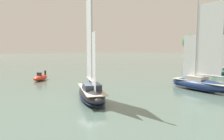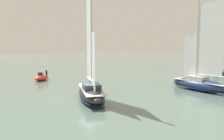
% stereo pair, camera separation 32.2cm
% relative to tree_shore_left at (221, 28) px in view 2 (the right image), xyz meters
% --- Properties ---
extents(ground_plane, '(400.00, 400.00, 0.00)m').
position_rel_tree_shore_left_xyz_m(ground_plane, '(22.88, -83.40, -13.87)').
color(ground_plane, slate).
extents(tree_shore_left, '(9.63, 9.63, 19.81)m').
position_rel_tree_shore_left_xyz_m(tree_shore_left, '(0.00, 0.00, 0.00)').
color(tree_shore_left, brown).
rests_on(tree_shore_left, ground).
extents(tree_shore_center, '(5.84, 5.84, 12.02)m').
position_rel_tree_shore_left_xyz_m(tree_shore_center, '(-14.21, 0.74, -5.46)').
color(tree_shore_center, brown).
rests_on(tree_shore_center, ground).
extents(sailboat_main, '(9.05, 6.12, 12.18)m').
position_rel_tree_shore_left_xyz_m(sailboat_main, '(22.88, -83.40, -12.89)').
color(sailboat_main, '#232328').
rests_on(sailboat_main, ground).
extents(sailboat_moored_far_slip, '(9.31, 3.84, 12.42)m').
position_rel_tree_shore_left_xyz_m(sailboat_moored_far_slip, '(27.92, -69.30, -12.88)').
color(sailboat_moored_far_slip, navy).
rests_on(sailboat_moored_far_slip, ground).
extents(motor_tender, '(3.86, 4.10, 1.55)m').
position_rel_tree_shore_left_xyz_m(motor_tender, '(5.81, -81.97, -13.37)').
color(motor_tender, red).
rests_on(motor_tender, ground).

